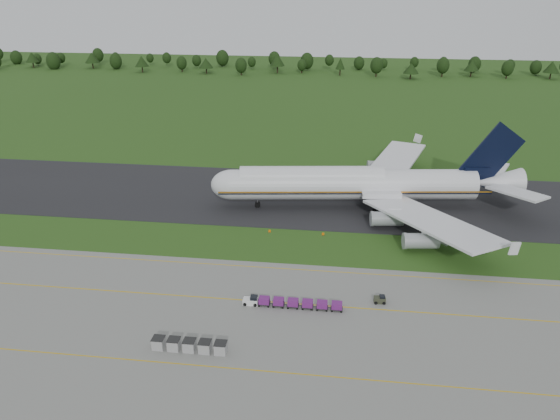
# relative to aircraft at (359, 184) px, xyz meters

# --- Properties ---
(ground) EXTENTS (600.00, 600.00, 0.00)m
(ground) POSITION_rel_aircraft_xyz_m (-20.02, -23.16, -6.08)
(ground) COLOR #234615
(ground) RESTS_ON ground
(apron) EXTENTS (300.00, 52.00, 0.06)m
(apron) POSITION_rel_aircraft_xyz_m (-20.02, -57.16, -6.05)
(apron) COLOR slate
(apron) RESTS_ON ground
(taxiway) EXTENTS (300.00, 40.00, 0.08)m
(taxiway) POSITION_rel_aircraft_xyz_m (-20.02, 4.84, -6.04)
(taxiway) COLOR black
(taxiway) RESTS_ON ground
(apron_markings) EXTENTS (300.00, 30.20, 0.01)m
(apron_markings) POSITION_rel_aircraft_xyz_m (-20.02, -50.14, -6.02)
(apron_markings) COLOR #C89F0B
(apron_markings) RESTS_ON apron
(tree_line) EXTENTS (525.51, 23.57, 11.88)m
(tree_line) POSITION_rel_aircraft_xyz_m (-25.04, 197.49, 0.04)
(tree_line) COLOR black
(tree_line) RESTS_ON ground
(aircraft) EXTENTS (76.12, 73.31, 21.30)m
(aircraft) POSITION_rel_aircraft_xyz_m (0.00, 0.00, 0.00)
(aircraft) COLOR silver
(aircraft) RESTS_ON ground
(baggage_train) EXTENTS (17.04, 1.55, 1.49)m
(baggage_train) POSITION_rel_aircraft_xyz_m (-11.47, -46.25, -5.21)
(baggage_train) COLOR silver
(baggage_train) RESTS_ON apron
(utility_cart) EXTENTS (2.05, 1.38, 1.08)m
(utility_cart) POSITION_rel_aircraft_xyz_m (3.56, -42.98, -5.49)
(utility_cart) COLOR #2E3223
(utility_cart) RESTS_ON apron
(uld_row) EXTENTS (11.43, 1.83, 1.81)m
(uld_row) POSITION_rel_aircraft_xyz_m (-25.37, -59.91, -5.11)
(uld_row) COLOR #979797
(uld_row) RESTS_ON apron
(edge_markers) EXTENTS (12.30, 0.30, 0.60)m
(edge_markers) POSITION_rel_aircraft_xyz_m (-13.50, -17.21, -5.81)
(edge_markers) COLOR #FF6908
(edge_markers) RESTS_ON ground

